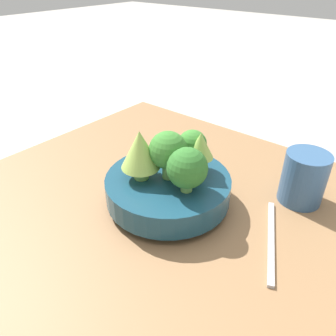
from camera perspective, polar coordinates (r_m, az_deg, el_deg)
name	(u,v)px	position (r m, az deg, el deg)	size (l,w,h in m)	color
ground_plane	(141,220)	(0.65, -4.71, -8.96)	(6.00, 6.00, 0.00)	#ADA89E
table	(141,212)	(0.64, -4.78, -7.72)	(0.80, 0.74, 0.04)	olive
bowl	(168,188)	(0.61, 0.00, -3.53)	(0.23, 0.23, 0.06)	navy
romanesco_piece_near	(200,148)	(0.58, 5.65, 3.49)	(0.05, 0.05, 0.08)	#6BA34C
broccoli_floret_right	(192,146)	(0.60, 4.23, 3.81)	(0.05, 0.05, 0.08)	#7AB256
romanesco_piece_far	(139,150)	(0.57, -5.15, 3.17)	(0.07, 0.07, 0.09)	#6BA34C
broccoli_floret_center	(168,151)	(0.57, 0.00, 2.97)	(0.07, 0.07, 0.09)	#6BA34C
broccoli_floret_front	(187,168)	(0.54, 3.35, -0.07)	(0.07, 0.07, 0.08)	#6BA34C
cup	(304,178)	(0.66, 22.56, -1.61)	(0.08, 0.08, 0.10)	#33567F
fork	(271,239)	(0.58, 17.49, -11.77)	(0.18, 0.09, 0.01)	#B2B2B7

